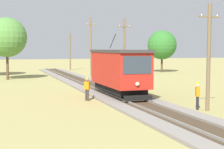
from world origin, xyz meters
TOP-DOWN VIEW (x-y plane):
  - red_tram at (0.00, 19.63)m, footprint 2.60×8.54m
  - utility_pole_near_tram at (3.28, 11.91)m, footprint 1.40×0.31m
  - utility_pole_mid at (3.28, 27.61)m, footprint 1.40×0.50m
  - utility_pole_far at (3.28, 41.77)m, footprint 1.40×0.52m
  - utility_pole_distant at (3.28, 57.10)m, footprint 1.40×0.35m
  - track_worker at (2.93, 12.55)m, footprint 0.36×0.44m
  - second_worker at (-2.88, 18.53)m, footprint 0.45×0.42m
  - tree_left_near at (16.80, 47.10)m, footprint 4.84×4.84m
  - tree_left_far at (-8.11, 39.55)m, footprint 4.97×4.97m

SIDE VIEW (x-z plane):
  - track_worker at x=2.93m, z-range 0.09..1.88m
  - second_worker at x=-2.88m, z-range 0.09..1.88m
  - red_tram at x=0.00m, z-range -0.20..4.59m
  - utility_pole_near_tram at x=3.28m, z-range 0.10..6.76m
  - utility_pole_distant at x=3.28m, z-range 0.10..6.80m
  - utility_pole_mid at x=3.28m, z-range 0.10..7.11m
  - utility_pole_far at x=3.28m, z-range 0.10..8.41m
  - tree_left_near at x=16.80m, z-range 1.06..8.02m
  - tree_left_far at x=-8.11m, z-range 1.42..9.24m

